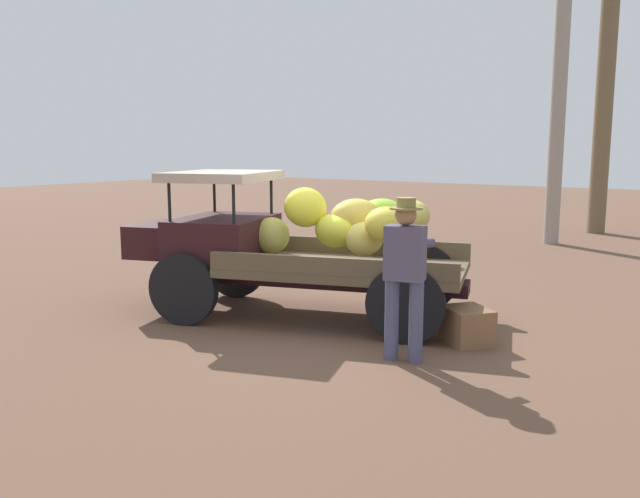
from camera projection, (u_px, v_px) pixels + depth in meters
ground_plane at (330, 324)px, 8.33m from camera, size 60.00×60.00×0.00m
truck at (287, 243)px, 8.65m from camera, size 4.66×2.86×1.89m
farmer at (405, 269)px, 6.75m from camera, size 0.53×0.49×1.71m
wooden_crate at (467, 326)px, 7.48m from camera, size 0.70×0.69×0.41m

